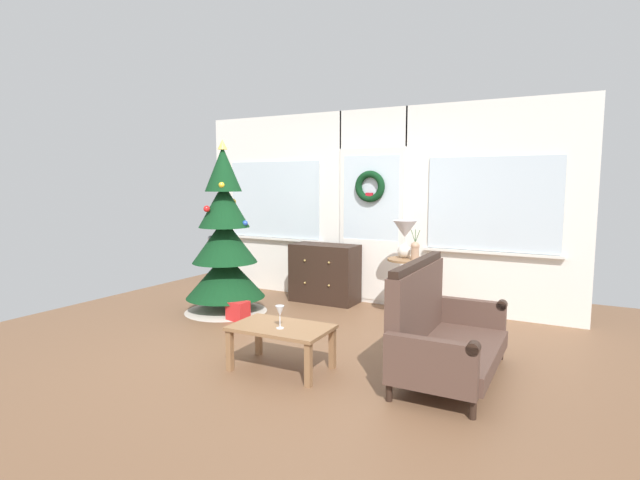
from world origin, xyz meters
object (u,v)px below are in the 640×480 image
Objects in this scene: coffee_table at (281,332)px; wine_glass at (280,312)px; dresser_cabinet at (325,273)px; table_lamp at (405,234)px; side_table at (408,276)px; flower_vase at (415,250)px; christmas_tree at (225,248)px; settee_sofa at (439,332)px; gift_box at (238,311)px.

wine_glass reaches higher than coffee_table.
dresser_cabinet is 2.05× the size of table_lamp.
side_table is at bearing -33.69° from table_lamp.
dresser_cabinet reaches higher than wine_glass.
dresser_cabinet is 1.25× the size of side_table.
wine_glass is at bearing -100.92° from side_table.
coffee_table is (-0.54, -1.97, -0.51)m from flower_vase.
flower_vase is (2.21, 0.67, 0.04)m from christmas_tree.
coffee_table is at bearing -157.37° from settee_sofa.
side_table is 0.84× the size of coffee_table.
gift_box is (-1.67, -1.02, -0.90)m from table_lamp.
dresser_cabinet is at bearing 166.76° from side_table.
wine_glass is at bearing -99.15° from table_lamp.
coffee_table is (-1.22, -0.51, -0.05)m from settee_sofa.
wine_glass is (-0.34, -2.14, -0.48)m from table_lamp.
christmas_tree is 2.17m from coffee_table.
dresser_cabinet is at bearing 167.94° from table_lamp.
wine_glass is (0.85, -2.39, 0.14)m from dresser_cabinet.
settee_sofa is 1.72m from side_table.
christmas_tree is at bearing -160.82° from side_table.
christmas_tree reaches higher than gift_box.
gift_box is (-1.29, 1.05, -0.22)m from coffee_table.
coffee_table is at bearing -100.28° from table_lamp.
christmas_tree reaches higher than settee_sofa.
gift_box is at bearing 139.81° from wine_glass.
wine_glass is (0.03, -0.07, 0.20)m from coffee_table.
flower_vase reaches higher than wine_glass.
dresser_cabinet reaches higher than side_table.
christmas_tree reaches higher than side_table.
dresser_cabinet is 4.13× the size of gift_box.
table_lamp reaches higher than coffee_table.
dresser_cabinet is (0.85, 1.03, -0.41)m from christmas_tree.
table_lamp is at bearing 80.85° from wine_glass.
coffee_table is at bearing -70.52° from dresser_cabinet.
coffee_table is 3.93× the size of gift_box.
side_table is 1.64× the size of table_lamp.
table_lamp reaches higher than side_table.
flower_vase is 2.10m from coffee_table.
wine_glass is at bearing -64.31° from coffee_table.
christmas_tree is at bearing -163.04° from flower_vase.
coffee_table is at bearing -39.17° from gift_box.
wine_glass is 0.89× the size of gift_box.
table_lamp is 2.15m from gift_box.
gift_box is at bearing -110.26° from dresser_cabinet.
dresser_cabinet is 1.05× the size of coffee_table.
side_table is 0.35m from flower_vase.
settee_sofa is 1.33m from wine_glass.
side_table is at bearing 149.04° from flower_vase.
flower_vase is 2.12m from wine_glass.
coffee_table is at bearing -105.20° from flower_vase.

